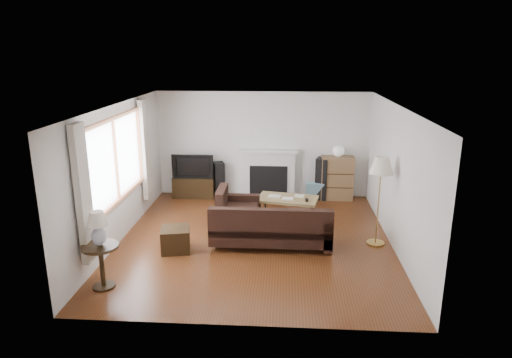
# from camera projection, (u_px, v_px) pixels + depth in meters

# --- Properties ---
(room) EXTENTS (5.10, 5.60, 2.54)m
(room) POSITION_uv_depth(u_px,v_px,m) (255.00, 176.00, 8.19)
(room) COLOR #592C13
(room) RESTS_ON ground
(window) EXTENTS (0.12, 2.74, 1.54)m
(window) POSITION_uv_depth(u_px,v_px,m) (116.00, 160.00, 8.07)
(window) COLOR brown
(window) RESTS_ON room
(curtain_near) EXTENTS (0.10, 0.35, 2.10)m
(curtain_near) POSITION_uv_depth(u_px,v_px,m) (83.00, 194.00, 6.65)
(curtain_near) COLOR beige
(curtain_near) RESTS_ON room
(curtain_far) EXTENTS (0.10, 0.35, 2.10)m
(curtain_far) POSITION_uv_depth(u_px,v_px,m) (145.00, 150.00, 9.57)
(curtain_far) COLOR beige
(curtain_far) RESTS_ON room
(fireplace) EXTENTS (1.40, 0.26, 1.15)m
(fireplace) POSITION_uv_depth(u_px,v_px,m) (269.00, 173.00, 10.90)
(fireplace) COLOR white
(fireplace) RESTS_ON room
(tv_stand) EXTENTS (0.99, 0.44, 0.49)m
(tv_stand) POSITION_uv_depth(u_px,v_px,m) (194.00, 187.00, 10.97)
(tv_stand) COLOR black
(tv_stand) RESTS_ON ground
(television) EXTENTS (0.98, 0.13, 0.57)m
(television) POSITION_uv_depth(u_px,v_px,m) (194.00, 165.00, 10.82)
(television) COLOR black
(television) RESTS_ON tv_stand
(speaker_left) EXTENTS (0.31, 0.34, 0.84)m
(speaker_left) POSITION_uv_depth(u_px,v_px,m) (219.00, 179.00, 10.93)
(speaker_left) COLOR black
(speaker_left) RESTS_ON ground
(speaker_right) EXTENTS (0.36, 0.40, 0.99)m
(speaker_right) POSITION_uv_depth(u_px,v_px,m) (322.00, 179.00, 10.73)
(speaker_right) COLOR black
(speaker_right) RESTS_ON ground
(bookshelf) EXTENTS (0.75, 0.36, 1.03)m
(bookshelf) POSITION_uv_depth(u_px,v_px,m) (337.00, 178.00, 10.71)
(bookshelf) COLOR brown
(bookshelf) RESTS_ON ground
(globe_lamp) EXTENTS (0.27, 0.27, 0.27)m
(globe_lamp) POSITION_uv_depth(u_px,v_px,m) (338.00, 151.00, 10.53)
(globe_lamp) COLOR white
(globe_lamp) RESTS_ON bookshelf
(sectional_sofa) EXTENTS (2.34, 1.71, 0.76)m
(sectional_sofa) POSITION_uv_depth(u_px,v_px,m) (271.00, 226.00, 8.21)
(sectional_sofa) COLOR black
(sectional_sofa) RESTS_ON ground
(coffee_table) EXTENTS (1.32, 0.89, 0.48)m
(coffee_table) POSITION_uv_depth(u_px,v_px,m) (287.00, 208.00, 9.51)
(coffee_table) COLOR olive
(coffee_table) RESTS_ON ground
(footstool) EXTENTS (0.59, 0.59, 0.42)m
(footstool) POSITION_uv_depth(u_px,v_px,m) (176.00, 239.00, 8.04)
(footstool) COLOR black
(footstool) RESTS_ON ground
(floor_lamp) EXTENTS (0.43, 0.43, 1.64)m
(floor_lamp) POSITION_uv_depth(u_px,v_px,m) (379.00, 201.00, 8.14)
(floor_lamp) COLOR #B68F3F
(floor_lamp) RESTS_ON ground
(side_table) EXTENTS (0.54, 0.54, 0.68)m
(side_table) POSITION_uv_depth(u_px,v_px,m) (102.00, 266.00, 6.76)
(side_table) COLOR black
(side_table) RESTS_ON ground
(table_lamp) EXTENTS (0.32, 0.32, 0.52)m
(table_lamp) POSITION_uv_depth(u_px,v_px,m) (98.00, 229.00, 6.60)
(table_lamp) COLOR silver
(table_lamp) RESTS_ON side_table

